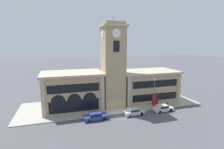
{
  "coord_description": "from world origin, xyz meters",
  "views": [
    {
      "loc": [
        -11.18,
        -31.27,
        14.04
      ],
      "look_at": [
        -0.93,
        2.45,
        7.74
      ],
      "focal_mm": 28.0,
      "sensor_mm": 36.0,
      "label": 1
    }
  ],
  "objects_px": {
    "parked_car_near": "(95,116)",
    "bollard": "(168,105)",
    "parked_car_mid": "(134,112)",
    "parked_car_far": "(163,108)",
    "street_lamp": "(154,89)"
  },
  "relations": [
    {
      "from": "parked_car_near",
      "to": "street_lamp",
      "type": "bearing_deg",
      "value": 3.1
    },
    {
      "from": "parked_car_near",
      "to": "parked_car_mid",
      "type": "bearing_deg",
      "value": -3.74
    },
    {
      "from": "bollard",
      "to": "parked_car_near",
      "type": "bearing_deg",
      "value": -174.84
    },
    {
      "from": "parked_car_far",
      "to": "street_lamp",
      "type": "distance_m",
      "value": 4.2
    },
    {
      "from": "parked_car_near",
      "to": "street_lamp",
      "type": "height_order",
      "value": "street_lamp"
    },
    {
      "from": "parked_car_near",
      "to": "street_lamp",
      "type": "distance_m",
      "value": 13.72
    },
    {
      "from": "parked_car_far",
      "to": "parked_car_mid",
      "type": "bearing_deg",
      "value": 176.24
    },
    {
      "from": "parked_car_near",
      "to": "street_lamp",
      "type": "relative_size",
      "value": 0.7
    },
    {
      "from": "parked_car_near",
      "to": "bollard",
      "type": "height_order",
      "value": "parked_car_near"
    },
    {
      "from": "parked_car_near",
      "to": "parked_car_far",
      "type": "height_order",
      "value": "parked_car_near"
    },
    {
      "from": "parked_car_near",
      "to": "parked_car_mid",
      "type": "height_order",
      "value": "parked_car_near"
    },
    {
      "from": "street_lamp",
      "to": "bollard",
      "type": "relative_size",
      "value": 6.25
    },
    {
      "from": "parked_car_far",
      "to": "street_lamp",
      "type": "height_order",
      "value": "street_lamp"
    },
    {
      "from": "parked_car_near",
      "to": "bollard",
      "type": "xyz_separation_m",
      "value": [
        16.58,
        1.5,
        -0.08
      ]
    },
    {
      "from": "parked_car_near",
      "to": "parked_car_mid",
      "type": "relative_size",
      "value": 1.11
    }
  ]
}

